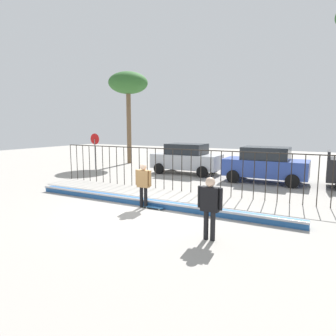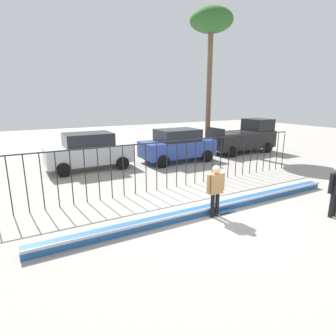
{
  "view_description": "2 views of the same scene",
  "coord_description": "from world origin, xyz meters",
  "px_view_note": "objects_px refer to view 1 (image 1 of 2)",
  "views": [
    {
      "loc": [
        5.76,
        -8.79,
        2.98
      ],
      "look_at": [
        -0.34,
        2.6,
        1.15
      ],
      "focal_mm": 31.52,
      "sensor_mm": 36.0,
      "label": 1
    },
    {
      "loc": [
        -5.28,
        -6.24,
        3.63
      ],
      "look_at": [
        -0.49,
        2.33,
        1.15
      ],
      "focal_mm": 29.57,
      "sensor_mm": 36.0,
      "label": 2
    }
  ],
  "objects_px": {
    "camera_operator": "(210,203)",
    "stop_sign": "(95,146)",
    "parked_car_silver": "(186,158)",
    "parked_car_blue": "(265,164)",
    "palm_tree_short": "(128,85)",
    "skateboarder": "(143,181)",
    "skateboard": "(154,207)"
  },
  "relations": [
    {
      "from": "camera_operator",
      "to": "stop_sign",
      "type": "distance_m",
      "value": 14.26
    },
    {
      "from": "stop_sign",
      "to": "camera_operator",
      "type": "bearing_deg",
      "value": -36.35
    },
    {
      "from": "skateboard",
      "to": "palm_tree_short",
      "type": "relative_size",
      "value": 0.11
    },
    {
      "from": "palm_tree_short",
      "to": "parked_car_blue",
      "type": "bearing_deg",
      "value": -16.95
    },
    {
      "from": "skateboard",
      "to": "parked_car_blue",
      "type": "xyz_separation_m",
      "value": [
        2.61,
        7.25,
        0.91
      ]
    },
    {
      "from": "parked_car_blue",
      "to": "palm_tree_short",
      "type": "relative_size",
      "value": 0.59
    },
    {
      "from": "camera_operator",
      "to": "stop_sign",
      "type": "xyz_separation_m",
      "value": [
        -11.48,
        8.45,
        0.61
      ]
    },
    {
      "from": "skateboard",
      "to": "stop_sign",
      "type": "bearing_deg",
      "value": 141.71
    },
    {
      "from": "parked_car_silver",
      "to": "palm_tree_short",
      "type": "bearing_deg",
      "value": 153.49
    },
    {
      "from": "camera_operator",
      "to": "palm_tree_short",
      "type": "xyz_separation_m",
      "value": [
        -11.53,
        12.56,
        5.23
      ]
    },
    {
      "from": "skateboarder",
      "to": "skateboard",
      "type": "xyz_separation_m",
      "value": [
        0.41,
        0.04,
        -0.93
      ]
    },
    {
      "from": "skateboard",
      "to": "camera_operator",
      "type": "bearing_deg",
      "value": -34.39
    },
    {
      "from": "parked_car_silver",
      "to": "palm_tree_short",
      "type": "distance_m",
      "value": 8.7
    },
    {
      "from": "skateboard",
      "to": "palm_tree_short",
      "type": "bearing_deg",
      "value": 128.12
    },
    {
      "from": "parked_car_blue",
      "to": "skateboarder",
      "type": "bearing_deg",
      "value": -108.55
    },
    {
      "from": "skateboard",
      "to": "parked_car_blue",
      "type": "relative_size",
      "value": 0.19
    },
    {
      "from": "skateboard",
      "to": "camera_operator",
      "type": "xyz_separation_m",
      "value": [
        2.82,
        -1.86,
        0.95
      ]
    },
    {
      "from": "camera_operator",
      "to": "parked_car_silver",
      "type": "distance_m",
      "value": 11.11
    },
    {
      "from": "parked_car_silver",
      "to": "palm_tree_short",
      "type": "height_order",
      "value": "palm_tree_short"
    },
    {
      "from": "palm_tree_short",
      "to": "camera_operator",
      "type": "bearing_deg",
      "value": -47.45
    },
    {
      "from": "skateboarder",
      "to": "parked_car_blue",
      "type": "xyz_separation_m",
      "value": [
        3.02,
        7.29,
        -0.02
      ]
    },
    {
      "from": "parked_car_blue",
      "to": "stop_sign",
      "type": "height_order",
      "value": "stop_sign"
    },
    {
      "from": "stop_sign",
      "to": "skateboarder",
      "type": "bearing_deg",
      "value": -38.8
    },
    {
      "from": "skateboarder",
      "to": "palm_tree_short",
      "type": "bearing_deg",
      "value": 123.03
    },
    {
      "from": "skateboarder",
      "to": "parked_car_silver",
      "type": "bearing_deg",
      "value": 98.91
    },
    {
      "from": "skateboard",
      "to": "palm_tree_short",
      "type": "distance_m",
      "value": 15.12
    },
    {
      "from": "skateboarder",
      "to": "parked_car_blue",
      "type": "bearing_deg",
      "value": 62.85
    },
    {
      "from": "skateboarder",
      "to": "palm_tree_short",
      "type": "height_order",
      "value": "palm_tree_short"
    },
    {
      "from": "parked_car_silver",
      "to": "parked_car_blue",
      "type": "xyz_separation_m",
      "value": [
        4.95,
        -0.72,
        0.0
      ]
    },
    {
      "from": "skateboarder",
      "to": "stop_sign",
      "type": "xyz_separation_m",
      "value": [
        -8.24,
        6.63,
        0.62
      ]
    },
    {
      "from": "skateboarder",
      "to": "stop_sign",
      "type": "relative_size",
      "value": 0.66
    },
    {
      "from": "parked_car_blue",
      "to": "skateboard",
      "type": "bearing_deg",
      "value": -105.83
    }
  ]
}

